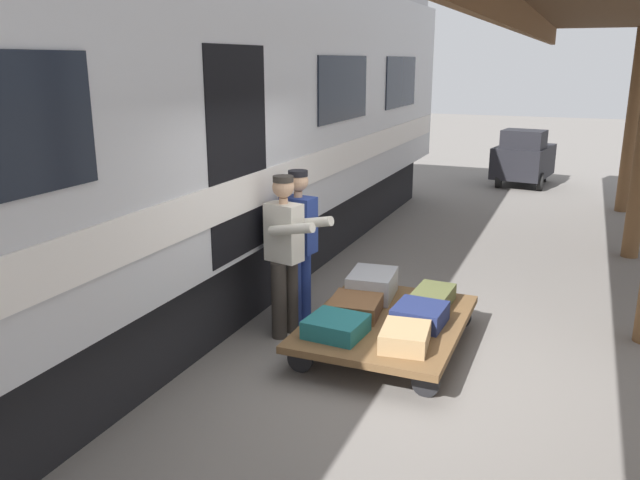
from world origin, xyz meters
The scene contains 12 objects.
ground_plane centered at (0.00, 0.00, 0.00)m, with size 60.00×60.00×0.00m, color slate.
train_car centered at (3.24, 0.00, 2.06)m, with size 3.02×16.25×4.00m.
luggage_cart centered at (0.36, -0.44, 0.27)m, with size 1.48×2.00×0.31m.
suitcase_navy_fabric centered at (0.03, -0.44, 0.41)m, with size 0.47×0.49×0.19m, color navy.
suitcase_brown_leather centered at (0.70, -0.44, 0.40)m, with size 0.49×0.55×0.17m, color brown.
suitcase_tan_vintage centered at (0.03, 0.11, 0.40)m, with size 0.41×0.51×0.18m, color tan.
suitcase_olive_duffel centered at (0.03, -0.99, 0.40)m, with size 0.37×0.62×0.17m, color brown.
suitcase_gray_aluminum centered at (0.70, -0.99, 0.45)m, with size 0.47×0.60×0.28m, color #9EA0A5.
suitcase_teal_softside centered at (0.70, 0.11, 0.40)m, with size 0.52×0.49×0.17m, color #1E666B.
porter_in_overalls centered at (1.47, -0.72, 0.93)m, with size 0.70×0.49×1.70m.
porter_by_door centered at (1.43, -0.36, 0.93)m, with size 0.72×0.53×1.70m.
baggage_tug centered at (-0.02, -10.12, 0.63)m, with size 1.34×1.85×1.30m.
Camera 1 is at (-1.29, 5.32, 2.81)m, focal length 35.96 mm.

